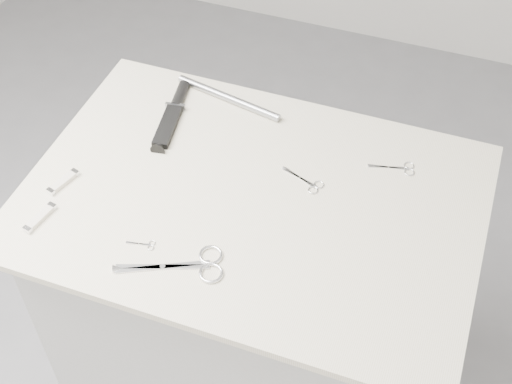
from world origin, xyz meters
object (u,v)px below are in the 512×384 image
(large_shears, at_px, (194,265))
(sheathed_knife, at_px, (173,112))
(plinth, at_px, (253,315))
(metal_rail, at_px, (228,98))
(embroidery_scissors_b, at_px, (399,168))
(tiny_scissors, at_px, (145,245))
(pocket_knife_a, at_px, (40,218))
(embroidery_scissors_a, at_px, (308,183))
(pocket_knife_b, at_px, (63,182))

(large_shears, relative_size, sheathed_knife, 0.92)
(plinth, distance_m, metal_rail, 0.58)
(large_shears, distance_m, embroidery_scissors_b, 0.53)
(embroidery_scissors_b, bearing_deg, plinth, -159.13)
(tiny_scissors, relative_size, pocket_knife_a, 0.69)
(embroidery_scissors_a, distance_m, pocket_knife_a, 0.59)
(metal_rail, bearing_deg, plinth, -59.61)
(embroidery_scissors_b, xyz_separation_m, tiny_scissors, (-0.45, -0.40, -0.00))
(sheathed_knife, bearing_deg, pocket_knife_a, 153.56)
(embroidery_scissors_b, height_order, tiny_scissors, same)
(embroidery_scissors_b, bearing_deg, tiny_scissors, -152.04)
(sheathed_knife, relative_size, pocket_knife_a, 2.64)
(plinth, relative_size, embroidery_scissors_b, 8.49)
(plinth, xyz_separation_m, sheathed_knife, (-0.28, 0.19, 0.48))
(embroidery_scissors_a, relative_size, sheathed_knife, 0.44)
(embroidery_scissors_b, height_order, pocket_knife_a, pocket_knife_a)
(large_shears, xyz_separation_m, embroidery_scissors_b, (0.33, 0.41, -0.00))
(pocket_knife_b, bearing_deg, tiny_scissors, -94.71)
(pocket_knife_b, bearing_deg, embroidery_scissors_a, -53.45)
(tiny_scissors, xyz_separation_m, sheathed_knife, (-0.11, 0.39, 0.01))
(sheathed_knife, bearing_deg, pocket_knife_b, 146.57)
(embroidery_scissors_a, xyz_separation_m, sheathed_knife, (-0.38, 0.11, 0.01))
(large_shears, xyz_separation_m, pocket_knife_a, (-0.36, 0.00, 0.00))
(plinth, relative_size, sheathed_knife, 3.82)
(plinth, height_order, embroidery_scissors_b, embroidery_scissors_b)
(plinth, bearing_deg, large_shears, -101.96)
(embroidery_scissors_a, height_order, pocket_knife_a, pocket_knife_a)
(pocket_knife_b, relative_size, metal_rail, 0.29)
(pocket_knife_a, bearing_deg, embroidery_scissors_a, -48.94)
(metal_rail, bearing_deg, pocket_knife_a, -115.17)
(pocket_knife_a, bearing_deg, embroidery_scissors_b, -48.44)
(embroidery_scissors_a, bearing_deg, metal_rail, 163.60)
(embroidery_scissors_b, xyz_separation_m, metal_rail, (-0.45, 0.09, 0.01))
(metal_rail, bearing_deg, tiny_scissors, -89.41)
(embroidery_scissors_b, bearing_deg, pocket_knife_a, -162.80)
(tiny_scissors, bearing_deg, pocket_knife_b, 147.38)
(plinth, height_order, metal_rail, metal_rail)
(plinth, distance_m, large_shears, 0.52)
(embroidery_scissors_b, xyz_separation_m, pocket_knife_b, (-0.70, -0.30, 0.00))
(pocket_knife_a, bearing_deg, metal_rail, -14.48)
(tiny_scissors, bearing_deg, pocket_knife_a, 171.70)
(embroidery_scissors_a, relative_size, pocket_knife_b, 1.23)
(large_shears, xyz_separation_m, metal_rail, (-0.12, 0.50, 0.01))
(embroidery_scissors_a, bearing_deg, sheathed_knife, -175.70)
(tiny_scissors, xyz_separation_m, metal_rail, (-0.00, 0.49, 0.01))
(metal_rail, bearing_deg, pocket_knife_b, -121.83)
(sheathed_knife, relative_size, pocket_knife_b, 2.77)
(sheathed_knife, distance_m, pocket_knife_a, 0.43)
(embroidery_scissors_b, distance_m, metal_rail, 0.46)
(plinth, relative_size, large_shears, 4.15)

